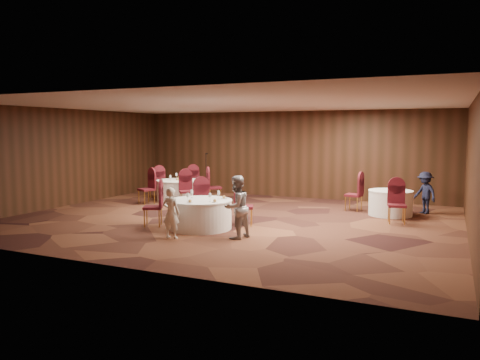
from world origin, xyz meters
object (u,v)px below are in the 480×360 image
at_px(woman_a, 171,213).
at_px(man_c, 425,193).
at_px(table_left, 179,190).
at_px(table_right, 390,203).
at_px(mic_stand, 206,184).
at_px(woman_b, 236,207).
at_px(table_main, 201,214).

xyz_separation_m(woman_a, man_c, (5.14, 5.91, 0.04)).
height_order(table_left, table_right, same).
bearing_deg(table_right, mic_stand, 170.21).
xyz_separation_m(woman_b, man_c, (3.77, 5.29, -0.10)).
xyz_separation_m(woman_a, woman_b, (1.37, 0.62, 0.14)).
distance_m(mic_stand, man_c, 7.68).
xyz_separation_m(table_right, woman_b, (-2.87, -4.55, 0.35)).
distance_m(table_left, woman_b, 6.20).
distance_m(table_main, man_c, 6.90).
relative_size(mic_stand, woman_b, 1.13).
height_order(table_main, man_c, man_c).
bearing_deg(table_left, mic_stand, 72.39).
bearing_deg(table_left, table_right, 0.76).
relative_size(table_left, woman_a, 1.34).
height_order(table_left, woman_a, woman_a).
relative_size(woman_a, woman_b, 0.81).
bearing_deg(table_right, table_main, -136.56).
xyz_separation_m(table_main, table_left, (-3.02, 3.84, 0.00)).
distance_m(mic_stand, woman_a, 6.82).
xyz_separation_m(table_left, table_right, (7.17, 0.10, 0.00)).
distance_m(table_main, table_right, 5.73).
height_order(table_main, table_right, same).
height_order(mic_stand, woman_b, mic_stand).
bearing_deg(table_left, woman_a, -59.96).
relative_size(table_right, woman_b, 0.87).
distance_m(table_left, woman_a, 5.86).
bearing_deg(table_left, woman_b, -45.97).
height_order(table_right, woman_a, woman_a).
relative_size(table_left, man_c, 1.26).
distance_m(woman_a, woman_b, 1.51).
height_order(table_main, mic_stand, mic_stand).
relative_size(table_main, mic_stand, 0.98).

